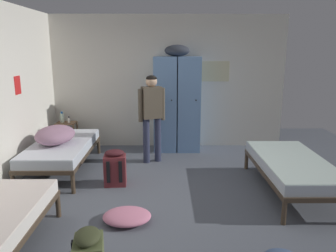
{
  "coord_description": "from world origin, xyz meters",
  "views": [
    {
      "loc": [
        -0.03,
        -4.24,
        2.0
      ],
      "look_at": [
        0.0,
        0.25,
        0.95
      ],
      "focal_mm": 35.53,
      "sensor_mm": 36.0,
      "label": 1
    }
  ],
  "objects": [
    {
      "name": "bedding_heap",
      "position": [
        -1.83,
        0.99,
        0.63
      ],
      "size": [
        0.61,
        0.81,
        0.28
      ],
      "color": "gray",
      "rests_on": "bed_left_rear"
    },
    {
      "name": "water_bottle",
      "position": [
        -2.09,
        2.22,
        0.66
      ],
      "size": [
        0.08,
        0.08,
        0.21
      ],
      "color": "silver",
      "rests_on": "shelf_unit"
    },
    {
      "name": "room_backdrop",
      "position": [
        -1.2,
        1.23,
        1.33
      ],
      "size": [
        4.74,
        5.07,
        2.65
      ],
      "color": "silver",
      "rests_on": "ground_plane"
    },
    {
      "name": "shelf_unit",
      "position": [
        -2.01,
        2.2,
        0.35
      ],
      "size": [
        0.38,
        0.3,
        0.57
      ],
      "color": "brown",
      "rests_on": "ground_plane"
    },
    {
      "name": "bed_left_rear",
      "position": [
        -1.76,
        1.05,
        0.38
      ],
      "size": [
        0.9,
        1.9,
        0.49
      ],
      "color": "#473828",
      "rests_on": "ground_plane"
    },
    {
      "name": "lotion_bottle",
      "position": [
        -1.94,
        2.16,
        0.63
      ],
      "size": [
        0.05,
        0.05,
        0.13
      ],
      "color": "white",
      "rests_on": "shelf_unit"
    },
    {
      "name": "person_traveler",
      "position": [
        -0.28,
        1.48,
        0.94
      ],
      "size": [
        0.46,
        0.31,
        1.55
      ],
      "color": "#2D334C",
      "rests_on": "ground_plane"
    },
    {
      "name": "bed_right",
      "position": [
        1.76,
        0.18,
        0.38
      ],
      "size": [
        0.9,
        1.9,
        0.49
      ],
      "color": "#473828",
      "rests_on": "ground_plane"
    },
    {
      "name": "clothes_pile_pink",
      "position": [
        -0.49,
        -0.66,
        0.07
      ],
      "size": [
        0.57,
        0.47,
        0.13
      ],
      "color": "pink",
      "rests_on": "ground_plane"
    },
    {
      "name": "backpack_maroon",
      "position": [
        -0.79,
        0.45,
        0.26
      ],
      "size": [
        0.34,
        0.35,
        0.55
      ],
      "color": "maroon",
      "rests_on": "ground_plane"
    },
    {
      "name": "ground_plane",
      "position": [
        0.0,
        0.0,
        0.0
      ],
      "size": [
        8.02,
        8.02,
        0.0
      ],
      "primitive_type": "plane",
      "color": "#565B66"
    },
    {
      "name": "locker_bank",
      "position": [
        0.19,
        2.23,
        0.97
      ],
      "size": [
        0.9,
        0.55,
        2.07
      ],
      "color": "#6B93C6",
      "rests_on": "ground_plane"
    }
  ]
}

